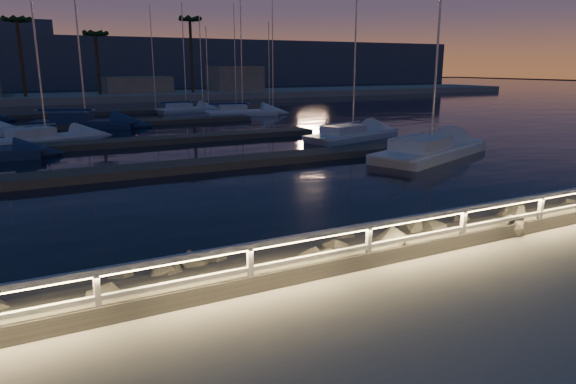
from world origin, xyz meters
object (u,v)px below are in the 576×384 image
sailboat_j (83,122)px  sailboat_k (185,109)px  sailboat_f (43,138)px  sailboat_d (429,150)px  sailboat_h (351,134)px  sailboat_l (241,111)px  guard_rail (432,223)px

sailboat_j → sailboat_k: bearing=66.3°
sailboat_f → sailboat_d: bearing=-59.7°
sailboat_h → sailboat_j: bearing=117.9°
sailboat_h → sailboat_f: bearing=142.3°
sailboat_d → sailboat_k: sailboat_d is taller
sailboat_h → sailboat_l: (0.13, 21.16, -0.01)m
sailboat_h → sailboat_l: size_ratio=1.03×
sailboat_d → guard_rail: bearing=-153.6°
sailboat_d → sailboat_h: (0.13, 8.19, -0.05)m
guard_rail → sailboat_d: size_ratio=2.67×
sailboat_d → sailboat_l: bearing=68.1°
sailboat_j → sailboat_l: bearing=40.0°
sailboat_h → sailboat_j: 23.22m
guard_rail → sailboat_l: size_ratio=3.27×
sailboat_f → sailboat_j: size_ratio=0.86×
sailboat_d → sailboat_h: size_ratio=1.19×
sailboat_f → sailboat_k: sailboat_f is taller
sailboat_k → guard_rail: bearing=-112.2°
guard_rail → sailboat_k: (7.93, 48.79, -0.98)m
sailboat_h → guard_rail: bearing=-135.9°
sailboat_d → sailboat_f: 25.22m
guard_rail → sailboat_f: 30.07m
sailboat_d → sailboat_l: (0.26, 29.35, -0.06)m
sailboat_d → sailboat_j: sailboat_d is taller
sailboat_k → sailboat_l: 7.59m
guard_rail → sailboat_l: (12.21, 42.53, -0.97)m
sailboat_j → sailboat_k: (12.07, 10.81, -0.08)m
sailboat_f → sailboat_l: 23.98m
sailboat_k → sailboat_l: sailboat_l is taller
guard_rail → sailboat_k: 49.44m
guard_rail → sailboat_f: (-7.64, 29.07, -0.94)m
sailboat_d → sailboat_j: (-16.09, 24.80, 0.01)m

